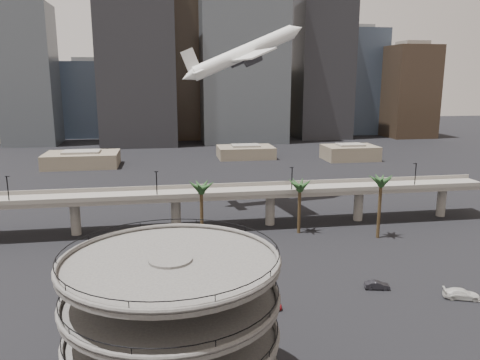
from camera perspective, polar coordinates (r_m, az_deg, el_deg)
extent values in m
cylinder|color=#484644|center=(51.40, -8.19, -18.04)|extent=(4.40, 4.40, 16.50)
torus|color=black|center=(52.95, -8.09, -20.80)|extent=(21.80, 21.80, 0.10)
cylinder|color=#484644|center=(51.52, -8.18, -18.25)|extent=(22.00, 22.00, 0.45)
torus|color=#484644|center=(51.28, -8.20, -17.80)|extent=(22.20, 22.20, 0.50)
torus|color=black|center=(50.88, -8.23, -17.02)|extent=(21.80, 21.80, 0.10)
cylinder|color=#484644|center=(49.61, -8.33, -14.27)|extent=(22.00, 22.00, 0.45)
torus|color=#484644|center=(49.41, -8.34, -13.77)|extent=(22.20, 22.20, 0.50)
torus|color=black|center=(49.06, -8.37, -12.93)|extent=(21.80, 21.80, 0.10)
cylinder|color=#484644|center=(47.97, -8.48, -9.99)|extent=(22.00, 22.00, 0.45)
torus|color=#484644|center=(47.79, -8.49, -9.46)|extent=(22.20, 22.20, 0.50)
torus|color=black|center=(47.51, -8.53, -8.56)|extent=(21.80, 21.80, 0.10)
cube|color=gray|center=(107.45, -2.01, -1.66)|extent=(130.00, 9.00, 0.90)
cube|color=gray|center=(102.90, -1.69, -1.77)|extent=(130.00, 0.30, 1.00)
cube|color=gray|center=(111.58, -2.31, -0.66)|extent=(130.00, 0.30, 1.00)
cylinder|color=gray|center=(109.50, -19.43, -4.38)|extent=(2.20, 2.20, 8.00)
cylinder|color=gray|center=(107.74, -7.82, -4.04)|extent=(2.20, 2.20, 8.00)
cylinder|color=gray|center=(110.42, 3.69, -3.55)|extent=(2.20, 2.20, 8.00)
cylinder|color=gray|center=(117.24, 14.24, -2.97)|extent=(2.20, 2.20, 8.00)
cylinder|color=gray|center=(127.54, 23.35, -2.39)|extent=(2.20, 2.20, 8.00)
cylinder|color=black|center=(106.74, -26.43, -1.12)|extent=(0.24, 0.24, 6.00)
cylinder|color=black|center=(101.94, -10.12, -0.59)|extent=(0.24, 0.24, 6.00)
cylinder|color=black|center=(105.77, 6.34, -0.01)|extent=(0.24, 0.24, 6.00)
cylinder|color=black|center=(117.41, 20.59, 0.50)|extent=(0.24, 0.24, 6.00)
cylinder|color=#41321B|center=(96.80, -4.69, -4.45)|extent=(0.70, 0.70, 12.15)
ellipsoid|color=#1E3D1C|center=(95.14, -4.76, -0.71)|extent=(4.40, 4.40, 2.00)
cylinder|color=#41321B|center=(104.73, 7.23, -3.59)|extent=(0.70, 0.70, 10.80)
ellipsoid|color=#1E3D1C|center=(103.30, 7.32, -0.50)|extent=(4.40, 4.40, 2.00)
cylinder|color=#41321B|center=(104.83, 16.62, -3.49)|extent=(0.70, 0.70, 12.60)
ellipsoid|color=#1E3D1C|center=(103.27, 16.85, 0.09)|extent=(4.40, 4.40, 2.00)
cube|color=#685D4D|center=(193.61, -18.70, 2.37)|extent=(28.00, 18.00, 5.50)
cube|color=gray|center=(193.12, -18.77, 3.29)|extent=(14.00, 9.00, 0.80)
cube|color=#685D4D|center=(203.98, 0.69, 3.42)|extent=(24.00, 16.00, 5.00)
cube|color=gray|center=(203.55, 0.69, 4.22)|extent=(12.00, 8.00, 0.80)
cube|color=#685D4D|center=(204.55, 13.25, 3.26)|extent=(22.00, 15.00, 6.00)
cube|color=gray|center=(204.07, 13.30, 4.20)|extent=(11.00, 7.50, 0.80)
cube|color=#474D54|center=(266.92, -24.38, 11.50)|extent=(26.00, 24.00, 70.57)
cube|color=gray|center=(269.60, -25.10, 19.25)|extent=(14.30, 13.20, 2.40)
cube|color=#323D4E|center=(296.64, -17.71, 9.34)|extent=(30.00, 30.00, 43.43)
cube|color=gray|center=(296.59, -18.00, 13.76)|extent=(16.50, 16.50, 2.40)
cube|color=black|center=(249.23, -12.53, 15.64)|extent=(38.00, 30.00, 99.52)
cube|color=#31251B|center=(274.14, -5.72, 13.63)|extent=(28.00, 26.00, 81.42)
cube|color=#474D54|center=(257.93, 0.32, 16.80)|extent=(45.00, 32.00, 108.56)
cube|color=gray|center=(296.79, 3.98, 9.36)|extent=(24.00, 24.00, 38.00)
cube|color=gray|center=(296.47, 4.04, 13.26)|extent=(13.20, 13.20, 2.40)
cube|color=black|center=(278.97, 10.02, 13.95)|extent=(30.00, 28.00, 85.95)
cube|color=#323D4E|center=(307.15, 13.54, 11.52)|extent=(34.00, 30.00, 63.33)
cube|color=gray|center=(308.67, 13.86, 17.62)|extent=(18.70, 16.50, 2.40)
cube|color=#31251B|center=(295.61, 19.93, 10.06)|extent=(26.00, 26.00, 52.47)
cube|color=gray|center=(296.18, 20.33, 15.36)|extent=(14.30, 14.30, 2.40)
cube|color=gray|center=(310.48, -3.64, 9.16)|extent=(22.00, 22.00, 34.38)
cube|color=gray|center=(310.04, -3.69, 12.55)|extent=(12.10, 12.10, 2.40)
cylinder|color=silver|center=(123.68, 0.50, 15.28)|extent=(28.07, 8.45, 14.31)
cone|color=silver|center=(129.82, 6.90, 17.72)|extent=(5.28, 4.44, 4.76)
cone|color=silver|center=(119.33, -6.29, 12.42)|extent=(5.05, 4.01, 4.39)
cube|color=silver|center=(123.39, 0.18, 14.84)|extent=(11.50, 31.28, 2.86)
cube|color=silver|center=(119.75, -5.48, 12.99)|extent=(4.10, 10.47, 1.17)
cube|color=silver|center=(119.55, -6.03, 14.25)|extent=(5.15, 1.25, 6.44)
cylinder|color=#28292E|center=(128.98, -0.24, 14.23)|extent=(5.03, 2.84, 3.53)
cylinder|color=#28292E|center=(118.43, 1.60, 14.40)|extent=(5.03, 2.84, 3.53)
imported|color=maroon|center=(72.35, 3.27, -14.94)|extent=(4.74, 2.29, 1.56)
imported|color=black|center=(81.74, 16.37, -12.20)|extent=(4.28, 2.27, 1.34)
imported|color=silver|center=(83.07, 25.39, -12.43)|extent=(5.91, 3.93, 1.59)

